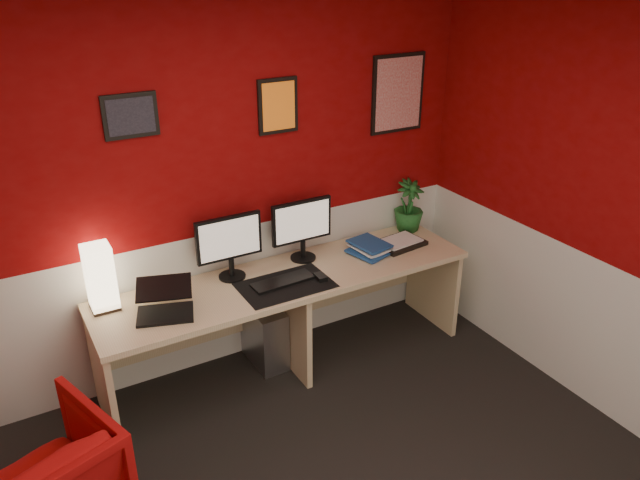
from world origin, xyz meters
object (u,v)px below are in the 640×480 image
(monitor_right, at_px, (303,221))
(zen_tray, at_px, (400,243))
(desk, at_px, (289,322))
(pc_tower, at_px, (263,333))
(potted_plant, at_px, (409,206))
(laptop, at_px, (164,300))
(monitor_left, at_px, (230,238))
(shoji_lamp, at_px, (101,279))

(monitor_right, bearing_deg, zen_tray, -12.46)
(desk, xyz_separation_m, pc_tower, (-0.13, 0.17, -0.14))
(desk, relative_size, zen_tray, 7.43)
(desk, relative_size, potted_plant, 6.46)
(laptop, relative_size, potted_plant, 0.82)
(monitor_left, height_order, pc_tower, monitor_left)
(shoji_lamp, bearing_deg, potted_plant, 0.72)
(desk, bearing_deg, monitor_left, 152.04)
(monitor_left, xyz_separation_m, monitor_right, (0.54, 0.01, 0.00))
(laptop, xyz_separation_m, pc_tower, (0.73, 0.25, -0.61))
(shoji_lamp, height_order, zen_tray, shoji_lamp)
(desk, distance_m, potted_plant, 1.31)
(desk, relative_size, pc_tower, 5.78)
(monitor_right, height_order, pc_tower, monitor_right)
(desk, height_order, monitor_left, monitor_left)
(shoji_lamp, distance_m, pc_tower, 1.25)
(shoji_lamp, distance_m, potted_plant, 2.32)
(laptop, bearing_deg, monitor_right, 31.92)
(desk, distance_m, pc_tower, 0.26)
(monitor_left, height_order, potted_plant, monitor_left)
(laptop, height_order, monitor_left, monitor_left)
(laptop, height_order, pc_tower, laptop)
(monitor_left, bearing_deg, pc_tower, -1.54)
(laptop, bearing_deg, pc_tower, 36.86)
(zen_tray, bearing_deg, monitor_left, 173.20)
(zen_tray, bearing_deg, pc_tower, 172.23)
(potted_plant, bearing_deg, laptop, -171.67)
(monitor_right, bearing_deg, potted_plant, 2.23)
(laptop, height_order, monitor_right, monitor_right)
(monitor_right, bearing_deg, monitor_left, -179.04)
(laptop, distance_m, pc_tower, 0.99)
(laptop, bearing_deg, zen_tray, 21.52)
(monitor_left, bearing_deg, laptop, -154.84)
(monitor_right, distance_m, pc_tower, 0.87)
(monitor_right, relative_size, zen_tray, 1.66)
(laptop, distance_m, zen_tray, 1.81)
(laptop, bearing_deg, desk, 23.35)
(zen_tray, bearing_deg, monitor_right, 167.54)
(desk, height_order, zen_tray, zen_tray)
(shoji_lamp, distance_m, zen_tray, 2.11)
(desk, height_order, shoji_lamp, shoji_lamp)
(shoji_lamp, relative_size, monitor_right, 0.69)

